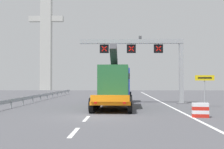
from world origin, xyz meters
TOP-DOWN VIEW (x-y plane):
  - ground at (0.00, 0.00)m, footprint 112.00×112.00m
  - lane_markings at (-0.30, 13.42)m, footprint 0.20×41.45m
  - edge_line_right at (6.20, 12.00)m, footprint 0.20×63.00m
  - overhead_lane_gantry at (4.39, 11.26)m, footprint 10.74×0.90m
  - heavy_haul_truck_orange at (1.35, 9.28)m, footprint 3.48×14.14m
  - exit_sign_yellow at (9.15, 7.27)m, footprint 1.67×0.15m
  - crash_barrier_striped at (6.73, -0.26)m, footprint 1.06×0.64m
  - guardrail_left at (-7.44, 16.61)m, footprint 0.13×37.21m
  - bridge_pylon_distant at (-17.66, 58.86)m, footprint 9.00×2.00m

SIDE VIEW (x-z plane):
  - ground at x=0.00m, z-range 0.00..0.00m
  - edge_line_right at x=6.20m, z-range 0.00..0.01m
  - lane_markings at x=-0.30m, z-range 0.00..0.01m
  - crash_barrier_striped at x=6.73m, z-range 0.00..0.90m
  - guardrail_left at x=-7.44m, z-range 0.18..0.94m
  - heavy_haul_truck_orange at x=1.35m, z-range -0.66..4.64m
  - exit_sign_yellow at x=9.15m, z-range 0.74..3.52m
  - overhead_lane_gantry at x=4.39m, z-range 1.82..8.67m
  - bridge_pylon_distant at x=-17.66m, z-range 0.39..30.58m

